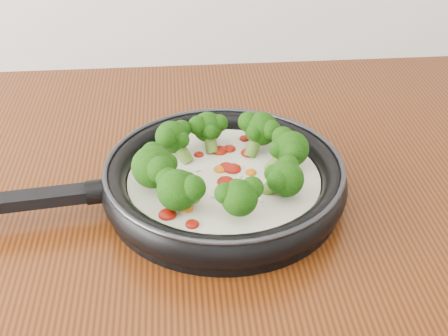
{
  "coord_description": "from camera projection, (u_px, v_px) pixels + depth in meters",
  "views": [
    {
      "loc": [
        -0.07,
        0.35,
        1.4
      ],
      "look_at": [
        -0.01,
        1.03,
        0.95
      ],
      "focal_mm": 48.54,
      "sensor_mm": 36.0,
      "label": 1
    }
  ],
  "objects": [
    {
      "name": "skillet",
      "position": [
        221.0,
        178.0,
        0.83
      ],
      "size": [
        0.54,
        0.37,
        0.1
      ],
      "color": "black",
      "rests_on": "counter"
    }
  ]
}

